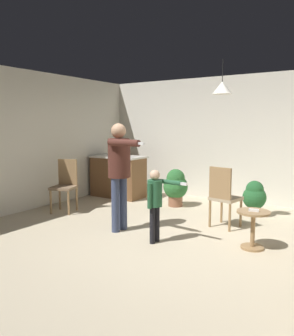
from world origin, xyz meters
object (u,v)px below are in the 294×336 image
person_adult (120,165)px  kitchen_counter (118,176)px  dining_chair_near_wall (65,183)px  spare_remote_on_table (254,210)px  side_table_by_couch (253,225)px  person_child (155,198)px  potted_plant_corner (176,186)px  dining_chair_by_counter (224,195)px  potted_plant_by_wall (254,197)px

person_adult → kitchen_counter: bearing=-135.8°
dining_chair_near_wall → spare_remote_on_table: bearing=158.5°
person_adult → spare_remote_on_table: size_ratio=12.95×
spare_remote_on_table → side_table_by_couch: bearing=109.6°
person_child → dining_chair_near_wall: 2.45m
side_table_by_couch → spare_remote_on_table: spare_remote_on_table is taller
potted_plant_corner → spare_remote_on_table: 2.60m
side_table_by_couch → dining_chair_near_wall: dining_chair_near_wall is taller
dining_chair_by_counter → side_table_by_couch: bearing=-35.3°
kitchen_counter → spare_remote_on_table: size_ratio=9.69×
person_child → potted_plant_corner: person_child is taller
kitchen_counter → person_child: person_child is taller
spare_remote_on_table → potted_plant_by_wall: bearing=105.1°
kitchen_counter → person_adult: 2.65m
dining_chair_by_counter → potted_plant_corner: 1.63m
dining_chair_by_counter → potted_plant_corner: bearing=156.5°
dining_chair_near_wall → potted_plant_by_wall: dining_chair_near_wall is taller
person_child → spare_remote_on_table: (1.24, 0.48, -0.11)m
potted_plant_by_wall → kitchen_counter: bearing=-179.8°
dining_chair_near_wall → potted_plant_corner: size_ratio=1.30×
side_table_by_couch → spare_remote_on_table: size_ratio=4.00×
kitchen_counter → potted_plant_by_wall: bearing=0.2°
person_child → spare_remote_on_table: 1.33m
person_child → side_table_by_couch: bearing=117.2°
potted_plant_by_wall → potted_plant_corner: bearing=-175.9°
dining_chair_by_counter → potted_plant_by_wall: dining_chair_by_counter is taller
side_table_by_couch → kitchen_counter: bearing=154.9°
person_adult → person_child: person_adult is taller
kitchen_counter → side_table_by_couch: 3.96m
side_table_by_couch → dining_chair_near_wall: size_ratio=0.52×
potted_plant_corner → dining_chair_by_counter: bearing=-33.6°
person_adult → potted_plant_by_wall: (1.52, 2.04, -0.69)m
dining_chair_near_wall → person_adult: bearing=146.0°
side_table_by_couch → person_child: size_ratio=0.50×
potted_plant_corner → spare_remote_on_table: size_ratio=5.90×
kitchen_counter → dining_chair_by_counter: bearing=-18.9°
person_adult → person_child: bearing=83.4°
person_child → dining_chair_near_wall: bearing=-99.0°
spare_remote_on_table → person_child: bearing=-158.8°
side_table_by_couch → dining_chair_by_counter: dining_chair_by_counter is taller
side_table_by_couch → dining_chair_by_counter: 0.98m
person_child → potted_plant_corner: (-0.80, 2.09, -0.22)m
person_adult → potted_plant_by_wall: size_ratio=2.58×
potted_plant_corner → spare_remote_on_table: bearing=-38.4°
person_child → spare_remote_on_table: person_child is taller
side_table_by_couch → person_child: (-1.22, -0.51, 0.32)m
potted_plant_corner → dining_chair_near_wall: bearing=-136.1°
dining_chair_near_wall → spare_remote_on_table: dining_chair_near_wall is taller
dining_chair_near_wall → potted_plant_by_wall: 3.55m
kitchen_counter → person_child: 3.22m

